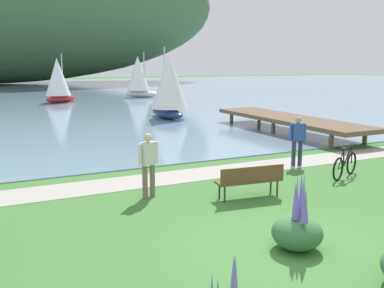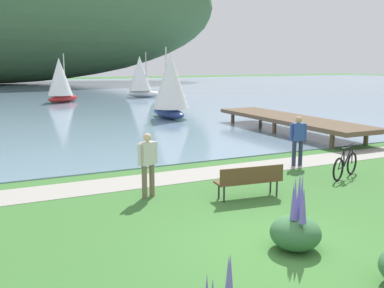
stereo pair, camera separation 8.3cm
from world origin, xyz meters
The scene contains 12 objects.
ground_plane centered at (0.00, 0.00, 0.00)m, with size 200.00×200.00×0.00m, color #3D7533.
bay_water centered at (0.00, 47.15, 0.02)m, with size 180.00×80.00×0.04m, color #7A99B2.
shoreline_path centered at (0.00, 5.64, 0.01)m, with size 60.00×1.50×0.01m, color #A39E93.
park_bench_near_camera centered at (1.20, 2.83, 0.52)m, with size 1.84×0.66×0.88m.
bicycle_leaning_near_bench centered at (5.01, 3.33, 0.40)m, with size 1.65×0.76×1.01m.
person_at_shoreline centered at (4.68, 5.22, 0.98)m, with size 0.60×0.30×1.71m.
person_on_the_grass centered at (-1.15, 4.07, 0.98)m, with size 0.59×0.32×1.71m.
echium_bush_mid_cluster centered at (0.23, -0.26, 0.38)m, with size 0.97×0.97×1.55m.
sailboat_nearest_to_shore centered at (5.65, 18.66, 2.11)m, with size 2.35×3.80×4.41m.
sailboat_mid_bay centered at (1.40, 33.25, 2.02)m, with size 3.47×3.21×4.21m.
sailboat_toward_hillside centered at (9.68, 35.98, 2.14)m, with size 3.71×3.37×4.47m.
pier_dock centered at (9.00, 11.15, 0.69)m, with size 2.40×10.00×0.80m.
Camera 1 is at (-5.03, -6.49, 3.51)m, focal length 41.25 mm.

